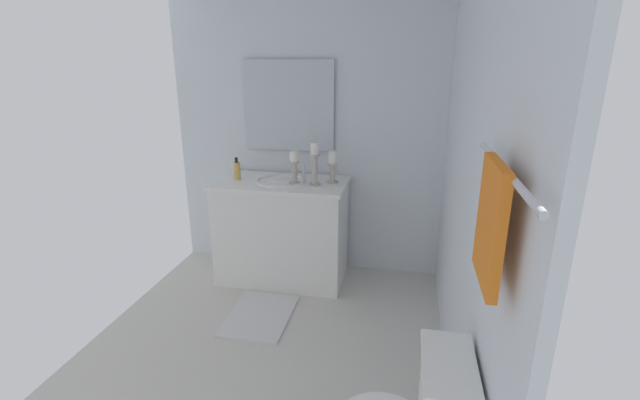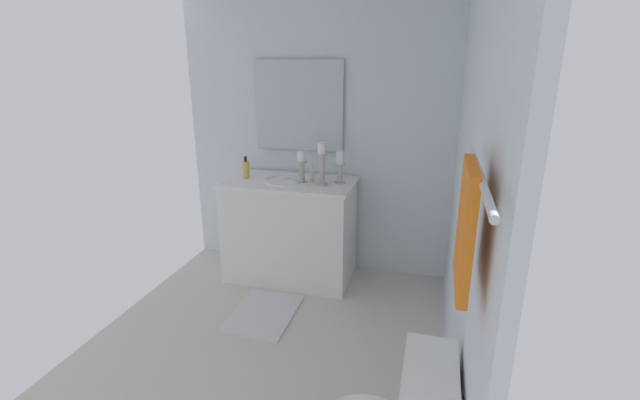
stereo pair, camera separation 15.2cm
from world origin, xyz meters
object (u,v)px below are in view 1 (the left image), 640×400
object	(u,v)px
soap_bottle	(237,170)
towel_near_vanity	(491,224)
vanity_cabinet	(282,230)
towel_bar	(505,169)
candle_holder_short	(315,163)
candle_holder_tall	(332,166)
bath_mat	(260,315)
candle_holder_mid	(294,167)
mirror	(289,106)
sink_basin	(281,186)

from	to	relation	value
soap_bottle	towel_near_vanity	bearing A→B (deg)	38.41
vanity_cabinet	towel_bar	xyz separation A→B (m)	(2.00, 1.23, 1.06)
candle_holder_short	towel_bar	world-z (taller)	towel_bar
candle_holder_short	soap_bottle	xyz separation A→B (m)	(-0.04, -0.65, -0.10)
candle_holder_short	towel_bar	bearing A→B (deg)	25.86
candle_holder_tall	bath_mat	distance (m)	1.25
candle_holder_tall	bath_mat	size ratio (longest dim) A/B	0.42
candle_holder_mid	soap_bottle	size ratio (longest dim) A/B	1.43
candle_holder_short	towel_bar	size ratio (longest dim) A/B	0.43
mirror	bath_mat	world-z (taller)	mirror
sink_basin	soap_bottle	distance (m)	0.38
sink_basin	bath_mat	bearing A→B (deg)	-0.09
sink_basin	candle_holder_short	bearing A→B (deg)	79.93
candle_holder_mid	towel_near_vanity	bearing A→B (deg)	29.14
candle_holder_tall	sink_basin	bearing A→B (deg)	-84.77
candle_holder_tall	towel_near_vanity	distance (m)	2.22
bath_mat	candle_holder_tall	bearing A→B (deg)	148.25
sink_basin	candle_holder_short	xyz separation A→B (m)	(0.05, 0.29, 0.21)
candle_holder_short	candle_holder_mid	world-z (taller)	candle_holder_short
candle_holder_tall	candle_holder_mid	size ratio (longest dim) A/B	0.99
vanity_cabinet	soap_bottle	world-z (taller)	soap_bottle
mirror	towel_bar	world-z (taller)	mirror
towel_bar	mirror	bearing A→B (deg)	-151.62
mirror	soap_bottle	xyz separation A→B (m)	(0.29, -0.36, -0.49)
towel_near_vanity	towel_bar	bearing A→B (deg)	90.00
soap_bottle	candle_holder_short	bearing A→B (deg)	86.46
candle_holder_short	candle_holder_mid	distance (m)	0.17
soap_bottle	bath_mat	size ratio (longest dim) A/B	0.30
vanity_cabinet	bath_mat	world-z (taller)	vanity_cabinet
candle_holder_short	bath_mat	distance (m)	1.20
sink_basin	towel_near_vanity	xyz separation A→B (m)	(2.00, 1.21, 0.52)
sink_basin	candle_holder_mid	size ratio (longest dim) A/B	1.56
soap_bottle	mirror	bearing A→B (deg)	128.60
candle_holder_mid	towel_bar	world-z (taller)	towel_bar
vanity_cabinet	sink_basin	bearing A→B (deg)	90.00
sink_basin	candle_holder_tall	bearing A→B (deg)	95.23
candle_holder_mid	bath_mat	distance (m)	1.14
towel_bar	soap_bottle	bearing A→B (deg)	-141.27
towel_bar	sink_basin	bearing A→B (deg)	-148.39
candle_holder_tall	candle_holder_short	xyz separation A→B (m)	(0.09, -0.12, 0.04)
bath_mat	soap_bottle	bearing A→B (deg)	-149.36
candle_holder_short	soap_bottle	size ratio (longest dim) A/B	1.82
mirror	candle_holder_short	world-z (taller)	mirror
candle_holder_mid	towel_bar	xyz separation A→B (m)	(1.96, 1.11, 0.50)
candle_holder_tall	mirror	bearing A→B (deg)	-120.62
vanity_cabinet	candle_holder_tall	distance (m)	0.69
candle_holder_mid	bath_mat	xyz separation A→B (m)	(0.58, -0.12, -0.97)
bath_mat	towel_bar	bearing A→B (deg)	41.84
candle_holder_tall	towel_bar	xyz separation A→B (m)	(2.04, 0.82, 0.50)
soap_bottle	towel_bar	xyz separation A→B (m)	(1.99, 1.60, 0.56)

